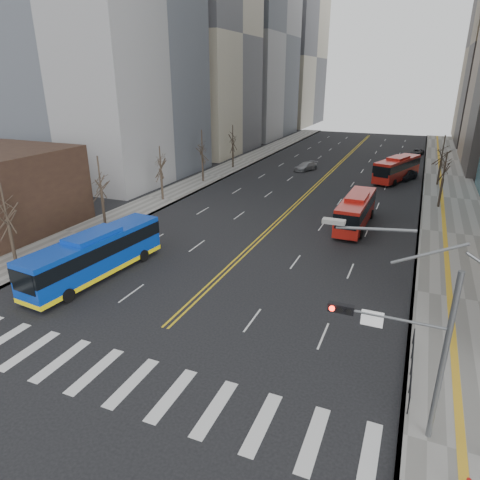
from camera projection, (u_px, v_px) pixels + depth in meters
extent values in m
plane|color=black|center=(113.00, 377.00, 22.34)|extent=(220.00, 220.00, 0.00)
cube|color=slate|center=(450.00, 198.00, 54.68)|extent=(7.00, 130.00, 0.15)
cube|color=slate|center=(212.00, 176.00, 66.99)|extent=(5.00, 130.00, 0.15)
cube|color=silver|center=(0.00, 341.00, 25.33)|extent=(0.70, 4.00, 0.01)
cube|color=silver|center=(29.00, 350.00, 24.47)|extent=(0.70, 4.00, 0.01)
cube|color=silver|center=(61.00, 360.00, 23.62)|extent=(0.70, 4.00, 0.01)
cube|color=silver|center=(95.00, 371.00, 22.76)|extent=(0.70, 4.00, 0.01)
cube|color=silver|center=(132.00, 382.00, 21.91)|extent=(0.70, 4.00, 0.01)
cube|color=silver|center=(172.00, 395.00, 21.05)|extent=(0.70, 4.00, 0.01)
cube|color=silver|center=(215.00, 408.00, 20.20)|extent=(0.70, 4.00, 0.01)
cube|color=silver|center=(262.00, 423.00, 19.34)|extent=(0.70, 4.00, 0.01)
cube|color=silver|center=(313.00, 439.00, 18.48)|extent=(0.70, 4.00, 0.01)
cube|color=silver|center=(369.00, 457.00, 17.63)|extent=(0.70, 4.00, 0.01)
cube|color=gold|center=(329.00, 172.00, 69.72)|extent=(0.15, 100.00, 0.01)
cube|color=gold|center=(331.00, 172.00, 69.57)|extent=(0.15, 100.00, 0.01)
cube|color=#AFA68D|center=(190.00, 35.00, 82.43)|extent=(22.00, 22.00, 44.00)
cube|color=gray|center=(247.00, 35.00, 104.58)|extent=(20.00, 26.00, 48.00)
cube|color=#AFA68D|center=(288.00, 58.00, 133.18)|extent=(18.00, 30.00, 40.00)
cylinder|color=slate|center=(443.00, 362.00, 17.12)|extent=(0.24, 0.24, 8.00)
cylinder|color=slate|center=(389.00, 318.00, 17.39)|extent=(4.50, 0.12, 0.12)
cube|color=black|center=(341.00, 308.00, 18.10)|extent=(1.10, 0.28, 0.38)
cylinder|color=#FF190C|center=(332.00, 308.00, 18.09)|extent=(0.24, 0.08, 0.24)
cylinder|color=black|center=(340.00, 310.00, 17.96)|extent=(0.24, 0.08, 0.24)
cylinder|color=black|center=(349.00, 312.00, 17.84)|extent=(0.24, 0.08, 0.24)
cube|color=white|center=(372.00, 319.00, 17.70)|extent=(0.90, 0.06, 0.70)
cube|color=#999993|center=(334.00, 221.00, 16.95)|extent=(0.90, 0.35, 0.18)
cube|color=black|center=(413.00, 359.00, 21.91)|extent=(0.04, 6.00, 0.04)
cylinder|color=black|center=(409.00, 405.00, 19.51)|extent=(0.06, 0.06, 1.00)
cylinder|color=black|center=(410.00, 385.00, 20.80)|extent=(0.06, 0.06, 1.00)
cylinder|color=black|center=(411.00, 367.00, 22.09)|extent=(0.06, 0.06, 1.00)
cylinder|color=black|center=(413.00, 351.00, 23.38)|extent=(0.06, 0.06, 1.00)
cylinder|color=black|center=(414.00, 336.00, 24.67)|extent=(0.06, 0.06, 1.00)
cylinder|color=#B2140F|center=(469.00, 480.00, 15.62)|extent=(0.17, 0.17, 0.10)
cylinder|color=#32271E|center=(13.00, 247.00, 34.34)|extent=(0.28, 0.28, 3.75)
cylinder|color=#32271E|center=(103.00, 209.00, 43.77)|extent=(0.28, 0.28, 3.90)
cylinder|color=#32271E|center=(162.00, 186.00, 53.29)|extent=(0.28, 0.28, 3.60)
cylinder|color=#32271E|center=(203.00, 168.00, 62.68)|extent=(0.28, 0.28, 4.00)
cylinder|color=#32271E|center=(233.00, 157.00, 72.18)|extent=(0.28, 0.28, 3.80)
cylinder|color=#32271E|center=(440.00, 193.00, 50.32)|extent=(0.28, 0.28, 3.50)
cylinder|color=#32271E|center=(439.00, 173.00, 60.60)|extent=(0.28, 0.28, 3.75)
cube|color=#0B35A8|center=(95.00, 255.00, 32.91)|extent=(3.72, 12.62, 2.97)
cube|color=black|center=(94.00, 248.00, 32.70)|extent=(3.78, 12.64, 1.06)
cube|color=#0B35A8|center=(93.00, 235.00, 32.34)|extent=(2.46, 4.52, 0.40)
cube|color=yellow|center=(97.00, 270.00, 33.37)|extent=(3.78, 12.64, 0.35)
cylinder|color=black|center=(43.00, 287.00, 30.68)|extent=(0.39, 1.02, 1.00)
cylinder|color=black|center=(68.00, 296.00, 29.54)|extent=(0.39, 1.02, 1.00)
cylinder|color=black|center=(120.00, 250.00, 37.23)|extent=(0.39, 1.02, 1.00)
cylinder|color=black|center=(144.00, 256.00, 36.09)|extent=(0.39, 1.02, 1.00)
cube|color=red|center=(356.00, 211.00, 44.04)|extent=(2.69, 10.62, 2.72)
cube|color=black|center=(356.00, 206.00, 43.84)|extent=(2.75, 10.64, 0.98)
cube|color=red|center=(357.00, 197.00, 43.51)|extent=(2.02, 3.75, 0.40)
cylinder|color=black|center=(336.00, 230.00, 42.06)|extent=(0.33, 1.01, 1.00)
cylinder|color=black|center=(361.00, 234.00, 41.14)|extent=(0.33, 1.01, 1.00)
cylinder|color=black|center=(349.00, 212.00, 47.81)|extent=(0.33, 1.01, 1.00)
cylinder|color=black|center=(371.00, 214.00, 46.88)|extent=(0.33, 1.01, 1.00)
cube|color=red|center=(397.00, 168.00, 63.59)|extent=(6.02, 11.51, 2.93)
cube|color=black|center=(398.00, 165.00, 63.39)|extent=(6.08, 11.55, 1.05)
cube|color=red|center=(398.00, 158.00, 63.03)|extent=(3.20, 4.39, 0.40)
cylinder|color=black|center=(377.00, 180.00, 62.33)|extent=(0.60, 1.04, 1.00)
cylinder|color=black|center=(394.00, 183.00, 60.75)|extent=(0.60, 1.04, 1.00)
cylinder|color=black|center=(397.00, 172.00, 67.38)|extent=(0.60, 1.04, 1.00)
cylinder|color=black|center=(413.00, 174.00, 65.80)|extent=(0.60, 1.04, 1.00)
imported|color=silver|center=(62.00, 261.00, 34.70)|extent=(2.06, 4.30, 1.36)
imported|color=black|center=(406.00, 175.00, 64.32)|extent=(3.49, 4.99, 1.58)
imported|color=#96969B|center=(306.00, 166.00, 70.80)|extent=(3.58, 5.06, 1.36)
imported|color=black|center=(417.00, 152.00, 84.54)|extent=(2.75, 4.41, 1.14)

